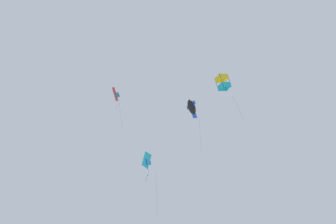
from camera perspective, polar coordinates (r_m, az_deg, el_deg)
name	(u,v)px	position (r m, az deg, el deg)	size (l,w,h in m)	color
kite_delta_mid_left	(116,94)	(48.39, -8.59, 2.88)	(1.96, 2.73, 6.17)	red
kite_box_near_left	(223,82)	(46.88, 9.01, 4.81)	(2.86, 2.90, 7.16)	yellow
kite_fish_far_centre	(192,107)	(45.19, 3.90, 0.82)	(2.06, 1.83, 7.41)	black
kite_delta_low_drifter	(147,160)	(51.13, -3.47, -7.94)	(2.01, 3.15, 8.95)	#1EB2C6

